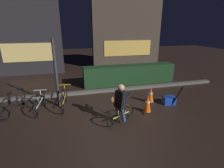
{
  "coord_description": "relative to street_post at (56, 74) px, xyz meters",
  "views": [
    {
      "loc": [
        -1.23,
        -4.88,
        2.79
      ],
      "look_at": [
        0.2,
        0.6,
        0.9
      ],
      "focal_mm": 26.84,
      "sensor_mm": 36.0,
      "label": 1
    }
  ],
  "objects": [
    {
      "name": "hedge_row",
      "position": [
        3.51,
        1.9,
        -0.75
      ],
      "size": [
        4.8,
        0.7,
        0.98
      ],
      "primitive_type": "cube",
      "color": "#19381C",
      "rests_on": "ground"
    },
    {
      "name": "traffic_cone_far",
      "position": [
        3.47,
        -0.58,
        -0.92
      ],
      "size": [
        0.36,
        0.36,
        0.66
      ],
      "color": "black",
      "rests_on": "ground"
    },
    {
      "name": "storefront_left",
      "position": [
        -1.87,
        5.3,
        1.12
      ],
      "size": [
        4.05,
        0.54,
        4.74
      ],
      "color": "#262328",
      "rests_on": "ground"
    },
    {
      "name": "storefront_right",
      "position": [
        4.76,
        6.0,
        1.28
      ],
      "size": [
        5.11,
        0.54,
        5.05
      ],
      "color": "#42382D",
      "rests_on": "ground"
    },
    {
      "name": "blue_crate",
      "position": [
        4.11,
        -0.9,
        -1.09
      ],
      "size": [
        0.49,
        0.39,
        0.3
      ],
      "primitive_type": "cube",
      "rotation": [
        0.0,
        0.0,
        -0.17
      ],
      "color": "#193DB7",
      "rests_on": "ground"
    },
    {
      "name": "ground_plane",
      "position": [
        1.71,
        -1.2,
        -1.24
      ],
      "size": [
        40.0,
        40.0,
        0.0
      ],
      "primitive_type": "plane",
      "color": "black"
    },
    {
      "name": "sidewalk_curb",
      "position": [
        1.71,
        1.0,
        -1.18
      ],
      "size": [
        12.0,
        0.24,
        0.12
      ],
      "primitive_type": "cube",
      "color": "#56544F",
      "rests_on": "ground"
    },
    {
      "name": "closed_umbrella",
      "position": [
        4.26,
        -1.15,
        -0.83
      ],
      "size": [
        0.3,
        0.27,
        0.81
      ],
      "primitive_type": "cylinder",
      "rotation": [
        0.0,
        0.37,
        5.57
      ],
      "color": "black",
      "rests_on": "ground"
    },
    {
      "name": "traffic_cone_near",
      "position": [
        2.99,
        -1.3,
        -0.91
      ],
      "size": [
        0.36,
        0.36,
        0.67
      ],
      "color": "black",
      "rests_on": "ground"
    },
    {
      "name": "cyclist",
      "position": [
        1.88,
        -1.7,
        -0.61
      ],
      "size": [
        1.07,
        0.6,
        1.25
      ],
      "rotation": [
        0.0,
        0.0,
        0.49
      ],
      "color": "black",
      "rests_on": "ground"
    },
    {
      "name": "street_post",
      "position": [
        0.0,
        0.0,
        0.0
      ],
      "size": [
        0.1,
        0.1,
        2.47
      ],
      "primitive_type": "cylinder",
      "color": "#2D2D33",
      "rests_on": "ground"
    },
    {
      "name": "parked_bike_left_mid",
      "position": [
        -0.63,
        -0.23,
        -0.92
      ],
      "size": [
        0.46,
        1.5,
        0.69
      ],
      "rotation": [
        0.0,
        0.0,
        1.48
      ],
      "color": "black",
      "rests_on": "ground"
    },
    {
      "name": "parked_bike_center_left",
      "position": [
        0.22,
        -0.12,
        -0.88
      ],
      "size": [
        0.46,
        1.68,
        0.77
      ],
      "rotation": [
        0.0,
        0.0,
        1.48
      ],
      "color": "black",
      "rests_on": "ground"
    },
    {
      "name": "parked_bike_leftmost",
      "position": [
        -1.48,
        -0.06,
        -0.88
      ],
      "size": [
        0.46,
        1.71,
        0.8
      ],
      "rotation": [
        0.0,
        0.0,
        1.39
      ],
      "color": "black",
      "rests_on": "ground"
    }
  ]
}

